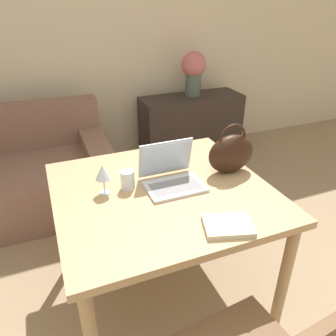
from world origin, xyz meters
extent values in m
cube|color=beige|center=(0.00, 2.87, 1.35)|extent=(10.00, 0.06, 2.70)
cube|color=tan|center=(0.02, 0.83, 0.73)|extent=(1.12, 1.06, 0.04)
cylinder|color=tan|center=(0.52, 0.36, 0.36)|extent=(0.06, 0.06, 0.71)
cylinder|color=tan|center=(-0.48, 1.30, 0.36)|extent=(0.06, 0.06, 0.71)
cylinder|color=tan|center=(0.52, 1.30, 0.36)|extent=(0.06, 0.06, 0.71)
cube|color=#7F5B4C|center=(-0.90, 2.11, 0.21)|extent=(1.77, 0.95, 0.42)
cube|color=#7F5B4C|center=(-0.11, 2.11, 0.28)|extent=(0.20, 0.95, 0.56)
cube|color=#332823|center=(1.02, 2.53, 0.35)|extent=(1.10, 0.40, 0.70)
cube|color=silver|center=(0.09, 0.82, 0.76)|extent=(0.31, 0.21, 0.02)
cube|color=gray|center=(0.09, 0.81, 0.77)|extent=(0.26, 0.14, 0.00)
cube|color=silver|center=(0.09, 0.95, 0.87)|extent=(0.31, 0.05, 0.21)
cube|color=silver|center=(0.09, 0.94, 0.87)|extent=(0.28, 0.05, 0.19)
cylinder|color=silver|center=(-0.14, 0.91, 0.80)|extent=(0.08, 0.08, 0.10)
cylinder|color=silver|center=(-0.27, 0.91, 0.75)|extent=(0.06, 0.06, 0.01)
cylinder|color=silver|center=(-0.27, 0.91, 0.80)|extent=(0.01, 0.01, 0.08)
cone|color=silver|center=(-0.27, 0.91, 0.88)|extent=(0.08, 0.08, 0.08)
ellipsoid|color=black|center=(0.46, 0.87, 0.87)|extent=(0.28, 0.13, 0.23)
torus|color=black|center=(0.46, 0.87, 0.96)|extent=(0.17, 0.01, 0.17)
cylinder|color=#47564C|center=(1.03, 2.54, 0.81)|extent=(0.16, 0.16, 0.23)
sphere|color=#3D6B38|center=(1.03, 2.54, 0.97)|extent=(0.19, 0.19, 0.19)
sphere|color=#C6666B|center=(1.03, 2.54, 1.03)|extent=(0.26, 0.26, 0.26)
cube|color=beige|center=(0.18, 0.42, 0.76)|extent=(0.25, 0.22, 0.02)
camera|label=1|loc=(-0.50, -0.55, 1.67)|focal=35.00mm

